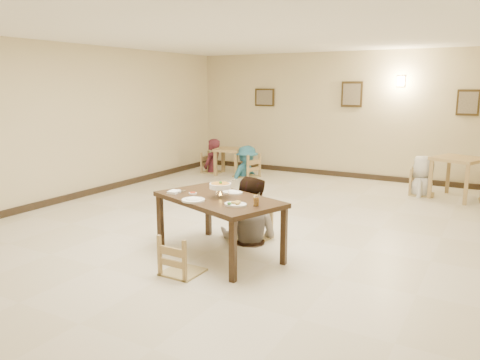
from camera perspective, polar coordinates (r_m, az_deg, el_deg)
The scene contains 29 objects.
floor at distance 7.30m, azimuth 0.95°, elevation -6.15°, with size 10.00×10.00×0.00m, color beige.
ceiling at distance 7.00m, azimuth 1.03°, elevation 17.96°, with size 10.00×10.00×0.00m, color white.
wall_back at distance 11.62m, azimuth 12.94°, elevation 7.69°, with size 10.00×10.00×0.00m, color beige.
wall_left at distance 9.56m, azimuth -20.74°, elevation 6.48°, with size 10.00×10.00×0.00m, color beige.
baseboard_back at distance 11.77m, azimuth 12.58°, elevation 0.67°, with size 8.00×0.06×0.12m, color black.
baseboard_left at distance 9.75m, azimuth -20.03°, elevation -1.97°, with size 0.06×10.00×0.12m, color black.
picture_a at distance 12.37m, azimuth 3.02°, elevation 10.02°, with size 0.55×0.04×0.45m.
picture_b at distance 11.53m, azimuth 13.47°, elevation 10.12°, with size 0.50×0.04×0.60m.
picture_c at distance 11.10m, azimuth 26.05°, elevation 8.47°, with size 0.45×0.04×0.55m.
wall_sconce at distance 11.27m, azimuth 19.02°, elevation 11.32°, with size 0.16×0.05×0.22m, color #FFD88C.
main_table at distance 6.07m, azimuth -2.62°, elevation -2.85°, with size 1.90×1.46×0.79m.
chair_far at distance 6.77m, azimuth 1.38°, elevation -2.98°, with size 0.49×0.49×1.04m.
chair_near at distance 5.60m, azimuth -7.09°, elevation -6.77°, with size 0.44×0.44×0.93m.
main_diner at distance 6.63m, azimuth 1.11°, elevation 0.45°, with size 0.92×0.71×1.88m, color gray.
curry_warmer at distance 6.02m, azimuth -2.41°, elevation -0.75°, with size 0.32×0.28×0.25m.
rice_plate_far at distance 6.27m, azimuth -0.91°, elevation -1.50°, with size 0.28×0.28×0.06m.
rice_plate_near at distance 5.88m, azimuth -5.73°, elevation -2.41°, with size 0.29×0.29×0.07m.
fried_plate at distance 5.63m, azimuth -0.57°, elevation -2.92°, with size 0.28×0.28×0.06m.
chili_dish at distance 6.26m, azimuth -5.79°, elevation -1.60°, with size 0.11×0.11×0.02m.
napkin_cutlery at distance 6.34m, azimuth -8.01°, elevation -1.43°, with size 0.17×0.27×0.03m.
drink_glass at distance 5.60m, azimuth 1.98°, elevation -2.56°, with size 0.07×0.07×0.13m.
bg_table_left at distance 11.71m, azimuth -1.30°, elevation 3.23°, with size 0.78×0.78×0.66m.
bg_table_right at distance 10.09m, azimuth 25.06°, elevation 1.72°, with size 1.07×1.07×0.83m.
bg_chair_ll at distance 12.01m, azimuth -3.41°, elevation 3.26°, with size 0.47×0.47×1.00m.
bg_chair_lr at distance 11.40m, azimuth 0.82°, elevation 3.08°, with size 0.51×0.51×1.10m.
bg_chair_rl at distance 10.22m, azimuth 21.44°, elevation 1.07°, with size 0.48×0.48×1.01m.
bg_diner_a at distance 11.97m, azimuth -3.43°, elevation 5.03°, with size 0.64×0.42×1.74m, color #4F1C27.
bg_diner_b at distance 11.37m, azimuth 0.83°, elevation 4.19°, with size 0.99×0.57×1.54m, color teal.
bg_diner_c at distance 10.17m, azimuth 21.57°, elevation 2.78°, with size 0.79×0.52×1.63m, color silver.
Camera 1 is at (3.31, -6.11, 2.21)m, focal length 35.00 mm.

